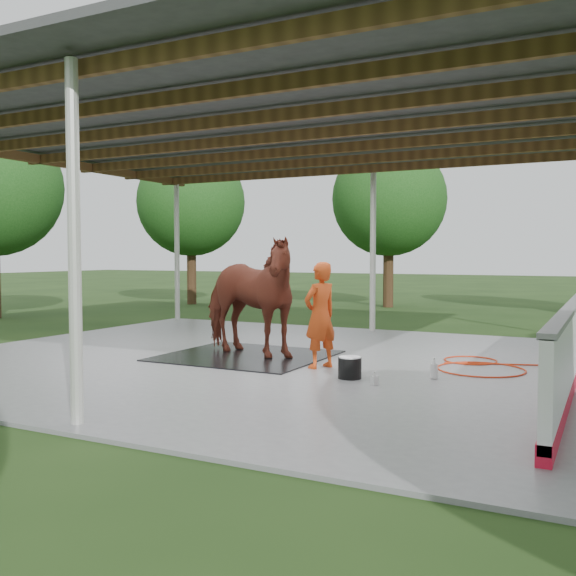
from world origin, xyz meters
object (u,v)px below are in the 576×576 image
at_px(horse, 246,297).
at_px(dasher_board, 573,345).
at_px(wash_bucket, 350,367).
at_px(handler, 320,315).

bearing_deg(horse, dasher_board, -75.15).
height_order(horse, wash_bucket, horse).
distance_m(dasher_board, horse, 5.34).
relative_size(dasher_board, handler, 4.73).
distance_m(dasher_board, wash_bucket, 3.12).
height_order(horse, handler, horse).
bearing_deg(wash_bucket, horse, 155.98).
height_order(dasher_board, handler, handler).
height_order(handler, wash_bucket, handler).
xyz_separation_m(handler, wash_bucket, (0.75, -0.60, -0.68)).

